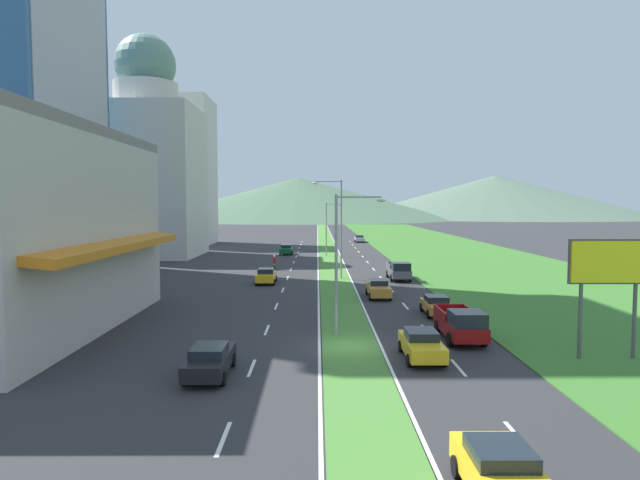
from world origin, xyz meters
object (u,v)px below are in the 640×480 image
at_px(car_4, 210,360).
at_px(street_lamp_mid, 338,223).
at_px(pickup_truck_0, 461,324).
at_px(street_lamp_near, 342,254).
at_px(pickup_truck_1, 399,271).
at_px(motorcycle_rider, 274,264).
at_px(car_1, 359,239).
at_px(car_3, 378,288).
at_px(car_0, 286,250).
at_px(street_lamp_far, 328,226).
at_px(car_6, 437,305).
at_px(car_7, 501,473).
at_px(car_5, 266,276).
at_px(billboard_roadside, 609,270).
at_px(car_2, 422,344).

bearing_deg(car_4, street_lamp_mid, -12.51).
bearing_deg(pickup_truck_0, street_lamp_near, -99.93).
height_order(pickup_truck_1, motorcycle_rider, pickup_truck_1).
relative_size(car_1, car_3, 0.92).
height_order(car_0, pickup_truck_0, pickup_truck_0).
distance_m(street_lamp_mid, car_3, 13.00).
relative_size(street_lamp_far, car_6, 1.98).
xyz_separation_m(car_6, motorcycle_rider, (-13.95, 27.21, 0.03)).
height_order(car_3, car_7, car_3).
relative_size(car_3, car_7, 1.18).
bearing_deg(car_3, pickup_truck_1, 162.31).
bearing_deg(car_5, car_4, -179.75).
distance_m(street_lamp_far, car_5, 29.64).
distance_m(street_lamp_mid, car_6, 20.73).
xyz_separation_m(car_4, car_7, (10.07, -10.78, 0.01)).
bearing_deg(car_7, car_4, -136.96).
distance_m(billboard_roadside, pickup_truck_1, 30.38).
height_order(street_lamp_near, car_0, street_lamp_near).
bearing_deg(street_lamp_far, car_3, -84.41).
height_order(car_1, pickup_truck_0, pickup_truck_0).
distance_m(car_5, car_6, 20.92).
xyz_separation_m(street_lamp_mid, car_6, (6.44, -18.97, -5.33)).
bearing_deg(car_2, car_1, 177.71).
relative_size(street_lamp_mid, car_3, 2.22).
relative_size(billboard_roadside, pickup_truck_0, 1.16).
bearing_deg(car_2, car_3, -179.53).
height_order(car_4, motorcycle_rider, motorcycle_rider).
bearing_deg(car_0, street_lamp_far, -113.79).
distance_m(car_7, pickup_truck_0, 17.58).
relative_size(street_lamp_far, car_4, 1.77).
xyz_separation_m(car_2, motorcycle_rider, (-10.69, 38.45, -0.03)).
height_order(car_1, motorcycle_rider, motorcycle_rider).
relative_size(street_lamp_far, car_3, 1.71).
distance_m(car_2, pickup_truck_0, 4.82).
distance_m(billboard_roadside, car_5, 34.00).
xyz_separation_m(street_lamp_mid, pickup_truck_1, (6.41, -0.89, -5.06)).
height_order(billboard_roadside, car_1, billboard_roadside).
relative_size(street_lamp_far, car_1, 1.87).
distance_m(car_3, car_6, 8.22).
distance_m(car_0, motorcycle_rider, 19.94).
distance_m(car_3, pickup_truck_1, 11.13).
bearing_deg(pickup_truck_0, car_4, -64.52).
bearing_deg(motorcycle_rider, pickup_truck_0, -158.42).
height_order(car_3, motorcycle_rider, motorcycle_rider).
height_order(car_0, car_5, car_0).
relative_size(car_3, car_6, 1.15).
xyz_separation_m(car_3, car_6, (3.41, -7.47, -0.07)).
xyz_separation_m(car_6, pickup_truck_1, (-0.03, 18.08, 0.27)).
xyz_separation_m(car_7, motorcycle_rider, (-10.27, 51.96, -0.02)).
bearing_deg(car_3, billboard_roadside, 27.33).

